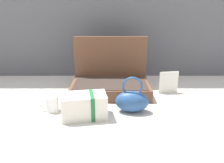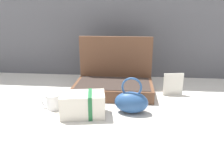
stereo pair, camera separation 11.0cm
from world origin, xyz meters
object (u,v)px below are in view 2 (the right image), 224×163
teal_pouch_handbag (131,101)px  cream_toiletry_bag (83,105)px  open_suitcase (114,81)px  info_card_left (173,84)px  coffee_mug (52,102)px

teal_pouch_handbag → cream_toiletry_bag: 0.25m
open_suitcase → info_card_left: bearing=-3.5°
open_suitcase → coffee_mug: (-0.32, -0.29, -0.04)m
teal_pouch_handbag → info_card_left: 0.38m
teal_pouch_handbag → coffee_mug: bearing=178.9°
open_suitcase → info_card_left: (0.38, -0.02, -0.00)m
teal_pouch_handbag → info_card_left: (0.26, 0.28, 0.01)m
open_suitcase → teal_pouch_handbag: 0.32m
coffee_mug → open_suitcase: bearing=42.4°
open_suitcase → info_card_left: size_ratio=3.44×
info_card_left → teal_pouch_handbag: bearing=-144.1°
open_suitcase → coffee_mug: bearing=-137.6°
open_suitcase → teal_pouch_handbag: size_ratio=2.53×
open_suitcase → info_card_left: 0.38m
coffee_mug → cream_toiletry_bag: bearing=-19.5°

